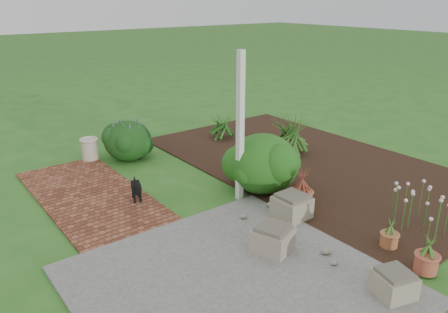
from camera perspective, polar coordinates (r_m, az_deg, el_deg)
ground at (r=7.28m, az=0.66°, el=-6.37°), size 80.00×80.00×0.00m
concrete_patio at (r=5.43m, az=1.63°, el=-16.34°), size 3.50×3.50×0.04m
brick_path at (r=7.95m, az=-17.10°, el=-4.80°), size 1.60×3.50×0.04m
garden_bed at (r=9.20m, az=11.09°, el=-0.85°), size 4.00×7.00×0.03m
veranda_post at (r=7.07m, az=2.12°, el=3.69°), size 0.10×0.10×2.50m
stone_trough_near at (r=5.52m, az=21.26°, el=-15.31°), size 0.50×0.50×0.27m
stone_trough_mid at (r=5.97m, az=6.35°, el=-10.74°), size 0.60×0.60×0.31m
stone_trough_far at (r=6.85m, az=8.83°, el=-6.55°), size 0.50×0.50×0.32m
black_dog at (r=7.38m, az=-11.39°, el=-4.00°), size 0.25×0.46×0.40m
cream_ceramic_urn at (r=9.54m, az=-17.14°, el=0.92°), size 0.40×0.40×0.44m
evergreen_shrub at (r=7.62m, az=5.10°, el=-0.70°), size 1.42×1.42×1.05m
agapanthus_clump_back at (r=9.49m, az=8.61°, el=3.31°), size 1.35×1.35×1.02m
agapanthus_clump_front at (r=10.48m, az=-0.26°, el=4.30°), size 0.88×0.88×0.73m
pink_flower_patch at (r=7.07m, az=24.49°, el=-6.02°), size 1.18×1.18×0.64m
terracotta_pot_bronze at (r=7.20m, az=10.06°, el=-5.51°), size 0.45×0.45×0.29m
terracotta_pot_small_left at (r=6.48m, az=20.77°, el=-10.11°), size 0.27×0.27×0.20m
terracotta_pot_small_right at (r=6.10m, az=24.90°, el=-12.51°), size 0.30×0.30×0.24m
purple_flowering_bush at (r=9.41m, az=-12.46°, el=2.16°), size 1.22×1.22×0.85m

